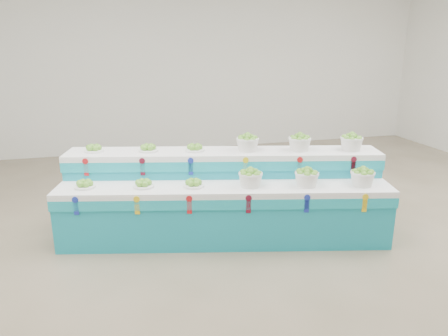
{
  "coord_description": "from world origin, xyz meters",
  "views": [
    {
      "loc": [
        -2.05,
        -4.2,
        2.33
      ],
      "look_at": [
        -0.8,
        0.48,
        0.87
      ],
      "focal_mm": 33.76,
      "sensor_mm": 36.0,
      "label": 1
    }
  ],
  "objects_px": {
    "display_stand": "(224,196)",
    "basket_upper_right": "(351,142)",
    "plate_upper_mid": "(148,148)",
    "basket_lower_left": "(250,178)"
  },
  "relations": [
    {
      "from": "display_stand",
      "to": "basket_upper_right",
      "type": "height_order",
      "value": "basket_upper_right"
    },
    {
      "from": "basket_lower_left",
      "to": "basket_upper_right",
      "type": "xyz_separation_m",
      "value": [
        1.38,
        0.17,
        0.3
      ]
    },
    {
      "from": "basket_lower_left",
      "to": "basket_upper_right",
      "type": "relative_size",
      "value": 1.0
    },
    {
      "from": "display_stand",
      "to": "basket_lower_left",
      "type": "relative_size",
      "value": 14.12
    },
    {
      "from": "basket_lower_left",
      "to": "plate_upper_mid",
      "type": "height_order",
      "value": "plate_upper_mid"
    },
    {
      "from": "display_stand",
      "to": "basket_upper_right",
      "type": "distance_m",
      "value": 1.73
    },
    {
      "from": "display_stand",
      "to": "basket_lower_left",
      "type": "bearing_deg",
      "value": -39.03
    },
    {
      "from": "plate_upper_mid",
      "to": "basket_upper_right",
      "type": "bearing_deg",
      "value": -13.36
    },
    {
      "from": "display_stand",
      "to": "basket_upper_right",
      "type": "relative_size",
      "value": 14.12
    },
    {
      "from": "display_stand",
      "to": "plate_upper_mid",
      "type": "distance_m",
      "value": 1.12
    }
  ]
}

